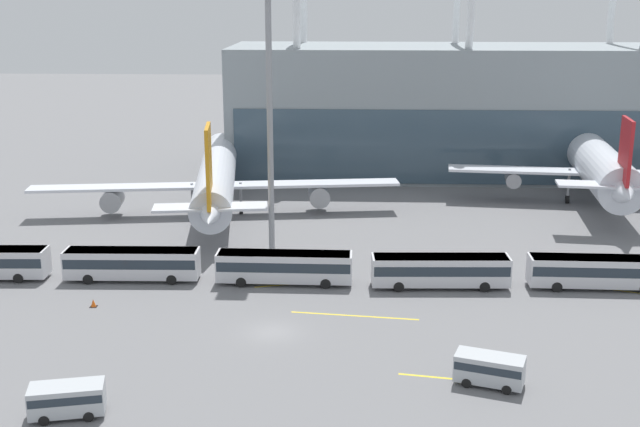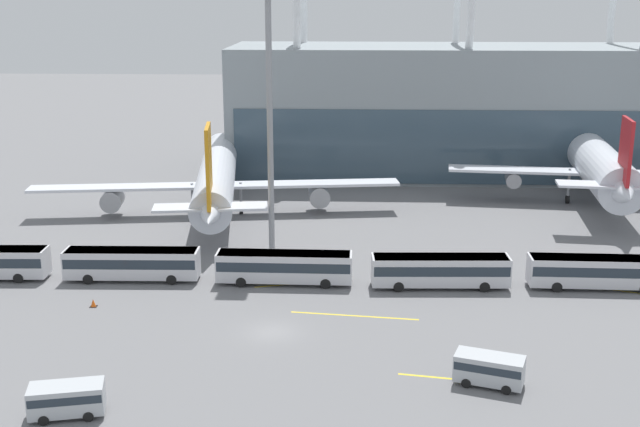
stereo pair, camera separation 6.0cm
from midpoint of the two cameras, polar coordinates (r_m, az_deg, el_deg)
ground_plane at (r=67.93m, az=-3.40°, el=-8.40°), size 440.00×440.00×0.00m
airliner_at_gate_near at (r=103.21m, az=-7.37°, el=2.48°), size 46.79×44.07×13.94m
airliner_at_gate_far at (r=113.91m, az=19.13°, el=3.37°), size 39.52×40.91×13.72m
shuttle_bus_1 at (r=81.05m, az=-13.21°, el=-3.39°), size 13.22×3.01×3.13m
shuttle_bus_2 at (r=78.07m, az=-2.54°, el=-3.71°), size 13.18×2.83×3.13m
shuttle_bus_3 at (r=77.83m, az=8.57°, el=-3.94°), size 13.25×3.19×3.13m
shuttle_bus_4 at (r=81.18m, az=19.20°, el=-3.83°), size 13.20×2.91×3.13m
service_van_foreground at (r=59.98m, az=11.97°, el=-10.69°), size 5.31×3.55×2.28m
service_van_crossing at (r=57.37m, az=-17.54°, el=-12.39°), size 5.25×3.18×2.24m
floodlight_mast at (r=84.41m, az=-3.61°, el=9.43°), size 2.85×2.85×28.44m
lane_stripe_0 at (r=60.93m, az=9.17°, el=-11.51°), size 7.40×1.46×0.01m
lane_stripe_1 at (r=71.07m, az=2.48°, el=-7.28°), size 11.27×1.56×0.01m
lane_stripe_2 at (r=78.46m, az=-2.06°, el=-5.04°), size 6.98×2.24×0.01m
lane_stripe_3 at (r=81.89m, az=21.04°, el=-5.21°), size 9.36×3.64×0.01m
traffic_cone_0 at (r=75.67m, az=-15.80°, el=-6.15°), size 0.64×0.64×0.72m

